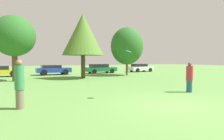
% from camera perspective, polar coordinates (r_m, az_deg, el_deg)
% --- Properties ---
extents(ground_plane, '(120.00, 120.00, 0.00)m').
position_cam_1_polar(ground_plane, '(8.13, 20.05, -10.32)').
color(ground_plane, '#5B8E42').
extents(person_thrower, '(0.35, 0.35, 1.87)m').
position_cam_1_polar(person_thrower, '(7.87, -26.49, -3.89)').
color(person_thrower, '#726651').
rests_on(person_thrower, ground).
extents(person_catcher, '(0.37, 0.37, 1.73)m').
position_cam_1_polar(person_catcher, '(11.65, 22.66, -2.08)').
color(person_catcher, navy).
rests_on(person_catcher, ground).
extents(frisbee, '(0.30, 0.28, 0.14)m').
position_cam_1_polar(frisbee, '(9.03, 5.14, 5.70)').
color(frisbee, '#19B2D8').
extents(tree_0, '(3.58, 3.58, 5.72)m').
position_cam_1_polar(tree_0, '(18.47, -27.81, 9.12)').
color(tree_0, brown).
rests_on(tree_0, ground).
extents(tree_1, '(4.21, 4.21, 6.58)m').
position_cam_1_polar(tree_1, '(19.51, -8.91, 10.64)').
color(tree_1, '#473323').
rests_on(tree_1, ground).
extents(tree_2, '(3.96, 3.96, 5.86)m').
position_cam_1_polar(tree_2, '(22.98, 4.60, 7.34)').
color(tree_2, brown).
rests_on(tree_2, ground).
extents(parked_car_yellow, '(4.00, 1.90, 1.22)m').
position_cam_1_polar(parked_car_yellow, '(24.14, -31.08, -0.25)').
color(parked_car_yellow, gold).
rests_on(parked_car_yellow, ground).
extents(parked_car_blue, '(4.21, 2.02, 1.24)m').
position_cam_1_polar(parked_car_blue, '(24.79, -17.58, 0.17)').
color(parked_car_blue, '#1E389E').
rests_on(parked_car_blue, ground).
extents(parked_car_green, '(4.43, 1.92, 1.30)m').
position_cam_1_polar(parked_car_green, '(26.67, -3.57, 0.50)').
color(parked_car_green, '#196633').
rests_on(parked_car_green, ground).
extents(parked_car_white, '(4.02, 1.90, 1.27)m').
position_cam_1_polar(parked_car_white, '(30.19, 8.71, 0.74)').
color(parked_car_white, silver).
rests_on(parked_car_white, ground).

